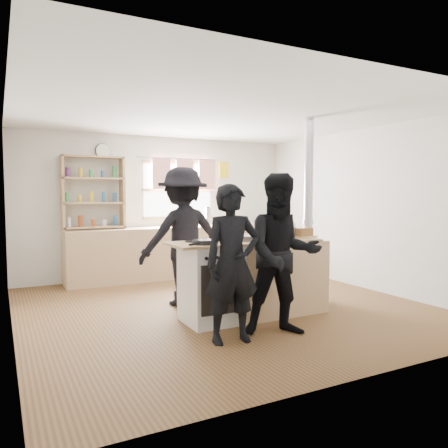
{
  "coord_description": "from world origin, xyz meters",
  "views": [
    {
      "loc": [
        -2.6,
        -5.02,
        1.49
      ],
      "look_at": [
        -0.04,
        -0.1,
        1.1
      ],
      "focal_mm": 35.0,
      "sensor_mm": 36.0,
      "label": 1
    }
  ],
  "objects_px": {
    "flue_heater": "(308,255)",
    "person_near_right": "(283,255)",
    "bread_board": "(304,234)",
    "thermos": "(208,217)",
    "stockpot_counter": "(285,230)",
    "cooking_island": "(255,278)",
    "skillet_greens": "(205,242)",
    "person_far": "(183,236)",
    "stockpot_stove": "(221,234)",
    "roast_tray": "(247,238)",
    "person_near_left": "(232,264)"
  },
  "relations": [
    {
      "from": "flue_heater",
      "to": "person_near_right",
      "type": "distance_m",
      "value": 1.48
    },
    {
      "from": "bread_board",
      "to": "flue_heater",
      "type": "relative_size",
      "value": 0.13
    },
    {
      "from": "thermos",
      "to": "stockpot_counter",
      "type": "distance_m",
      "value": 2.72
    },
    {
      "from": "cooking_island",
      "to": "skillet_greens",
      "type": "relative_size",
      "value": 5.15
    },
    {
      "from": "person_far",
      "to": "skillet_greens",
      "type": "bearing_deg",
      "value": 78.97
    },
    {
      "from": "flue_heater",
      "to": "person_far",
      "type": "height_order",
      "value": "flue_heater"
    },
    {
      "from": "thermos",
      "to": "stockpot_stove",
      "type": "distance_m",
      "value": 2.8
    },
    {
      "from": "stockpot_counter",
      "to": "person_far",
      "type": "bearing_deg",
      "value": 140.78
    },
    {
      "from": "skillet_greens",
      "to": "flue_heater",
      "type": "relative_size",
      "value": 0.15
    },
    {
      "from": "skillet_greens",
      "to": "stockpot_counter",
      "type": "bearing_deg",
      "value": 8.9
    },
    {
      "from": "thermos",
      "to": "roast_tray",
      "type": "bearing_deg",
      "value": -106.25
    },
    {
      "from": "thermos",
      "to": "person_far",
      "type": "bearing_deg",
      "value": -123.91
    },
    {
      "from": "bread_board",
      "to": "person_near_left",
      "type": "xyz_separation_m",
      "value": [
        -1.39,
        -0.64,
        -0.19
      ]
    },
    {
      "from": "skillet_greens",
      "to": "person_far",
      "type": "relative_size",
      "value": 0.21
    },
    {
      "from": "skillet_greens",
      "to": "person_near_left",
      "type": "relative_size",
      "value": 0.24
    },
    {
      "from": "flue_heater",
      "to": "person_far",
      "type": "xyz_separation_m",
      "value": [
        -1.56,
        0.67,
        0.27
      ]
    },
    {
      "from": "thermos",
      "to": "stockpot_counter",
      "type": "xyz_separation_m",
      "value": [
        -0.21,
        -2.71,
        -0.04
      ]
    },
    {
      "from": "bread_board",
      "to": "flue_heater",
      "type": "bearing_deg",
      "value": 45.42
    },
    {
      "from": "person_near_right",
      "to": "person_far",
      "type": "xyz_separation_m",
      "value": [
        -0.46,
        1.65,
        0.07
      ]
    },
    {
      "from": "bread_board",
      "to": "person_near_right",
      "type": "xyz_separation_m",
      "value": [
        -0.81,
        -0.68,
        -0.13
      ]
    },
    {
      "from": "thermos",
      "to": "person_near_right",
      "type": "bearing_deg",
      "value": -102.75
    },
    {
      "from": "roast_tray",
      "to": "skillet_greens",
      "type": "bearing_deg",
      "value": -172.8
    },
    {
      "from": "stockpot_counter",
      "to": "person_far",
      "type": "relative_size",
      "value": 0.16
    },
    {
      "from": "bread_board",
      "to": "person_near_left",
      "type": "relative_size",
      "value": 0.2
    },
    {
      "from": "thermos",
      "to": "skillet_greens",
      "type": "bearing_deg",
      "value": -115.93
    },
    {
      "from": "stockpot_counter",
      "to": "person_near_left",
      "type": "bearing_deg",
      "value": -147.02
    },
    {
      "from": "stockpot_stove",
      "to": "thermos",
      "type": "bearing_deg",
      "value": 67.95
    },
    {
      "from": "person_near_left",
      "to": "roast_tray",
      "type": "bearing_deg",
      "value": 55.54
    },
    {
      "from": "cooking_island",
      "to": "bread_board",
      "type": "xyz_separation_m",
      "value": [
        0.7,
        -0.05,
        0.51
      ]
    },
    {
      "from": "roast_tray",
      "to": "person_near_right",
      "type": "relative_size",
      "value": 0.26
    },
    {
      "from": "roast_tray",
      "to": "stockpot_counter",
      "type": "xyz_separation_m",
      "value": [
        0.62,
        0.11,
        0.06
      ]
    },
    {
      "from": "stockpot_counter",
      "to": "thermos",
      "type": "bearing_deg",
      "value": 85.65
    },
    {
      "from": "roast_tray",
      "to": "bread_board",
      "type": "xyz_separation_m",
      "value": [
        0.84,
        0.0,
        0.02
      ]
    },
    {
      "from": "flue_heater",
      "to": "person_near_left",
      "type": "distance_m",
      "value": 1.93
    },
    {
      "from": "skillet_greens",
      "to": "person_near_left",
      "type": "xyz_separation_m",
      "value": [
        0.04,
        -0.57,
        -0.17
      ]
    },
    {
      "from": "skillet_greens",
      "to": "roast_tray",
      "type": "relative_size",
      "value": 0.87
    },
    {
      "from": "stockpot_counter",
      "to": "bread_board",
      "type": "xyz_separation_m",
      "value": [
        0.23,
        -0.11,
        -0.05
      ]
    },
    {
      "from": "cooking_island",
      "to": "stockpot_counter",
      "type": "xyz_separation_m",
      "value": [
        0.48,
        0.06,
        0.56
      ]
    },
    {
      "from": "thermos",
      "to": "roast_tray",
      "type": "height_order",
      "value": "thermos"
    },
    {
      "from": "roast_tray",
      "to": "stockpot_stove",
      "type": "relative_size",
      "value": 2.08
    },
    {
      "from": "skillet_greens",
      "to": "person_near_left",
      "type": "bearing_deg",
      "value": -86.17
    },
    {
      "from": "cooking_island",
      "to": "bread_board",
      "type": "distance_m",
      "value": 0.87
    },
    {
      "from": "cooking_island",
      "to": "bread_board",
      "type": "height_order",
      "value": "bread_board"
    },
    {
      "from": "person_near_left",
      "to": "stockpot_counter",
      "type": "bearing_deg",
      "value": 39.02
    },
    {
      "from": "thermos",
      "to": "cooking_island",
      "type": "bearing_deg",
      "value": -103.81
    },
    {
      "from": "person_near_right",
      "to": "stockpot_stove",
      "type": "bearing_deg",
      "value": 125.67
    },
    {
      "from": "cooking_island",
      "to": "stockpot_counter",
      "type": "bearing_deg",
      "value": 7.33
    },
    {
      "from": "cooking_island",
      "to": "stockpot_stove",
      "type": "xyz_separation_m",
      "value": [
        -0.37,
        0.18,
        0.54
      ]
    },
    {
      "from": "roast_tray",
      "to": "bread_board",
      "type": "bearing_deg",
      "value": 0.11
    },
    {
      "from": "skillet_greens",
      "to": "stockpot_stove",
      "type": "distance_m",
      "value": 0.47
    }
  ]
}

